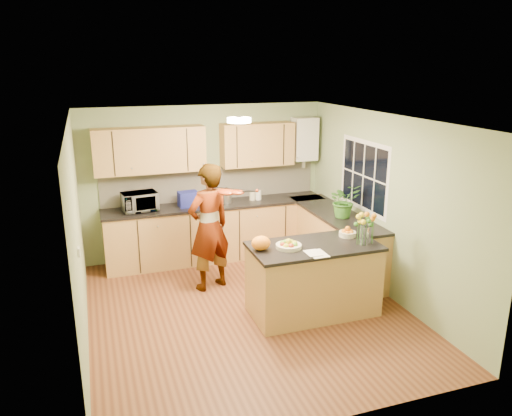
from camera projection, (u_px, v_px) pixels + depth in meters
name	position (u px, v px, depth m)	size (l,w,h in m)	color
floor	(248.00, 311.00, 6.57)	(4.50, 4.50, 0.00)	#582D19
ceiling	(247.00, 119.00, 5.87)	(4.00, 4.50, 0.02)	silver
wall_back	(205.00, 181.00, 8.27)	(4.00, 0.02, 2.50)	#8BA072
wall_front	(329.00, 297.00, 4.18)	(4.00, 0.02, 2.50)	#8BA072
wall_left	(78.00, 238.00, 5.60)	(0.02, 4.50, 2.50)	#8BA072
wall_right	(386.00, 206.00, 6.84)	(0.02, 4.50, 2.50)	#8BA072
back_counter	(217.00, 231.00, 8.24)	(3.64, 0.62, 0.94)	tan
right_counter	(335.00, 242.00, 7.74)	(0.62, 2.24, 0.94)	tan
splashback	(212.00, 184.00, 8.30)	(3.60, 0.02, 0.52)	beige
upper_cabinets	(196.00, 148.00, 7.89)	(3.20, 0.34, 0.70)	tan
boiler	(304.00, 139.00, 8.47)	(0.40, 0.30, 0.86)	silver
window_right	(364.00, 176.00, 7.30)	(0.01, 1.30, 1.05)	silver
light_switch	(79.00, 252.00, 5.05)	(0.02, 0.09, 0.09)	silver
ceiling_lamp	(239.00, 120.00, 6.15)	(0.30, 0.30, 0.07)	#FFEABF
peninsula_island	(313.00, 279.00, 6.41)	(1.63, 0.84, 0.94)	tan
fruit_dish	(289.00, 244.00, 6.16)	(0.32, 0.32, 0.11)	beige
orange_bowl	(347.00, 232.00, 6.57)	(0.22, 0.22, 0.13)	beige
flower_vase	(365.00, 219.00, 6.21)	(0.27, 0.27, 0.51)	silver
orange_bag	(261.00, 243.00, 6.08)	(0.24, 0.20, 0.18)	orange
papers	(318.00, 254.00, 5.97)	(0.21, 0.28, 0.01)	white
violinist	(209.00, 227.00, 7.01)	(0.67, 0.44, 1.83)	#EDB991
violin	(226.00, 192.00, 6.72)	(0.59, 0.23, 0.12)	#4C1604
microwave	(140.00, 202.00, 7.68)	(0.52, 0.35, 0.29)	silver
blue_box	(188.00, 199.00, 7.91)	(0.30, 0.22, 0.24)	navy
kettle	(227.00, 195.00, 8.12)	(0.16, 0.16, 0.30)	silver
jar_cream	(252.00, 196.00, 8.29)	(0.10, 0.10, 0.15)	beige
jar_white	(258.00, 195.00, 8.32)	(0.10, 0.10, 0.16)	silver
potted_plant	(344.00, 201.00, 7.33)	(0.46, 0.40, 0.51)	#387527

